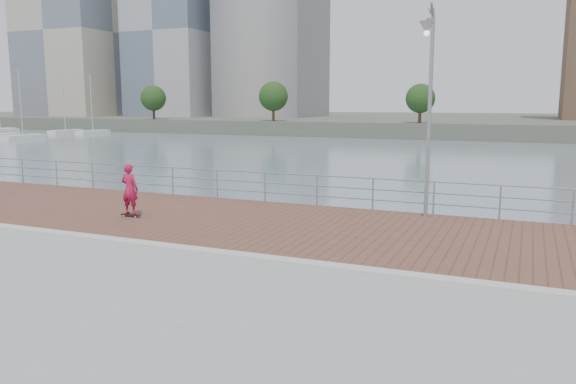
% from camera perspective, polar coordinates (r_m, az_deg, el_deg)
% --- Properties ---
extents(water, '(400.00, 400.00, 0.00)m').
position_cam_1_polar(water, '(14.19, -3.30, -14.48)').
color(water, slate).
rests_on(water, ground).
extents(brick_lane, '(40.00, 6.80, 0.02)m').
position_cam_1_polar(brick_lane, '(16.71, 2.17, -3.57)').
color(brick_lane, brown).
rests_on(brick_lane, seawall).
extents(curb, '(40.00, 0.40, 0.06)m').
position_cam_1_polar(curb, '(13.51, -3.38, -6.56)').
color(curb, '#B7B5AD').
rests_on(curb, seawall).
extents(far_shore, '(320.00, 95.00, 2.50)m').
position_cam_1_polar(far_shore, '(134.32, 20.91, 6.62)').
color(far_shore, '#4C5142').
rests_on(far_shore, ground).
extents(guardrail, '(39.06, 0.06, 1.13)m').
position_cam_1_polar(guardrail, '(19.74, 5.74, 0.36)').
color(guardrail, '#8C9EA8').
rests_on(guardrail, brick_lane).
extents(street_lamp, '(0.46, 1.34, 6.33)m').
position_cam_1_polar(street_lamp, '(17.92, 14.08, 11.47)').
color(street_lamp, gray).
rests_on(street_lamp, brick_lane).
extents(skateboard, '(0.72, 0.20, 0.08)m').
position_cam_1_polar(skateboard, '(18.83, -15.67, -2.24)').
color(skateboard, black).
rests_on(skateboard, brick_lane).
extents(skateboarder, '(0.61, 0.41, 1.64)m').
position_cam_1_polar(skateboarder, '(18.68, -15.78, 0.30)').
color(skateboarder, '#AE173D').
rests_on(skateboarder, skateboard).
extents(shoreline_trees, '(144.98, 5.21, 6.95)m').
position_cam_1_polar(shoreline_trees, '(88.63, 24.32, 8.80)').
color(shoreline_trees, '#473323').
rests_on(shoreline_trees, far_shore).
extents(marina, '(28.91, 22.31, 10.59)m').
position_cam_1_polar(marina, '(110.97, -26.46, 5.47)').
color(marina, silver).
rests_on(marina, water).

